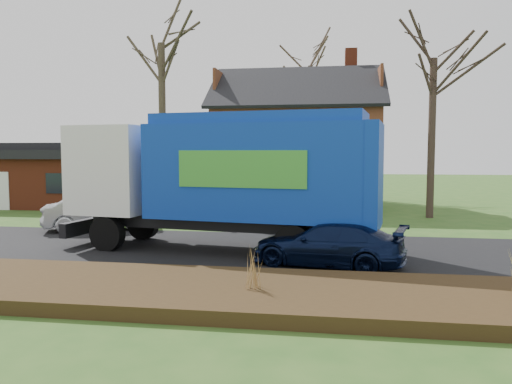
# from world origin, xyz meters

# --- Properties ---
(ground) EXTENTS (120.00, 120.00, 0.00)m
(ground) POSITION_xyz_m (0.00, 0.00, 0.00)
(ground) COLOR #2B531B
(ground) RESTS_ON ground
(road) EXTENTS (80.00, 7.00, 0.02)m
(road) POSITION_xyz_m (0.00, 0.00, 0.01)
(road) COLOR black
(road) RESTS_ON ground
(mulch_verge) EXTENTS (80.00, 3.50, 0.30)m
(mulch_verge) POSITION_xyz_m (0.00, -5.30, 0.15)
(mulch_verge) COLOR black
(mulch_verge) RESTS_ON ground
(main_house) EXTENTS (12.95, 8.95, 9.26)m
(main_house) POSITION_xyz_m (1.49, 13.91, 4.03)
(main_house) COLOR beige
(main_house) RESTS_ON ground
(ranch_house) EXTENTS (9.80, 8.20, 3.70)m
(ranch_house) POSITION_xyz_m (-12.00, 13.00, 1.81)
(ranch_house) COLOR maroon
(ranch_house) RESTS_ON ground
(garbage_truck) EXTENTS (10.40, 4.14, 4.34)m
(garbage_truck) POSITION_xyz_m (0.73, -0.13, 2.50)
(garbage_truck) COLOR black
(garbage_truck) RESTS_ON ground
(silver_sedan) EXTENTS (4.65, 3.18, 1.45)m
(silver_sedan) POSITION_xyz_m (-5.28, 3.32, 0.73)
(silver_sedan) COLOR #ACAFB4
(silver_sedan) RESTS_ON ground
(navy_wagon) EXTENTS (4.53, 2.68, 1.23)m
(navy_wagon) POSITION_xyz_m (3.91, -1.80, 0.62)
(navy_wagon) COLOR black
(navy_wagon) RESTS_ON ground
(tree_front_west) EXTENTS (4.09, 4.09, 12.17)m
(tree_front_west) POSITION_xyz_m (-4.76, 9.41, 10.03)
(tree_front_west) COLOR #413727
(tree_front_west) RESTS_ON ground
(tree_front_east) EXTENTS (3.92, 3.92, 10.88)m
(tree_front_east) POSITION_xyz_m (8.69, 9.43, 8.84)
(tree_front_east) COLOR #3B2C23
(tree_front_east) RESTS_ON ground
(tree_back) EXTENTS (4.11, 4.11, 13.02)m
(tree_back) POSITION_xyz_m (2.26, 22.24, 10.85)
(tree_back) COLOR #47372A
(tree_back) RESTS_ON ground
(grass_clump_mid) EXTENTS (0.30, 0.25, 0.85)m
(grass_clump_mid) POSITION_xyz_m (2.40, -5.46, 0.73)
(grass_clump_mid) COLOR #A57E49
(grass_clump_mid) RESTS_ON mulch_verge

